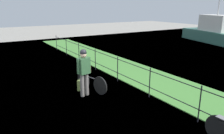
{
  "coord_description": "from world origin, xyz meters",
  "views": [
    {
      "loc": [
        6.27,
        -2.63,
        3.08
      ],
      "look_at": [
        -0.3,
        1.48,
        0.9
      ],
      "focal_mm": 34.81,
      "sensor_mm": 36.0,
      "label": 1
    }
  ],
  "objects": [
    {
      "name": "moored_boat_near",
      "position": [
        -5.14,
        15.25,
        0.84
      ],
      "size": [
        7.09,
        3.98,
        3.94
      ],
      "color": "#336656",
      "rests_on": "ground"
    },
    {
      "name": "ground_plane",
      "position": [
        0.0,
        0.0,
        0.0
      ],
      "size": [
        60.0,
        60.0,
        0.0
      ],
      "primitive_type": "plane",
      "color": "gray"
    },
    {
      "name": "wooden_crate",
      "position": [
        -0.94,
        0.68,
        0.79
      ],
      "size": [
        0.44,
        0.34,
        0.25
      ],
      "primitive_type": "cube",
      "rotation": [
        0.0,
        0.0,
        0.24
      ],
      "color": "brown",
      "rests_on": "bicycle_main"
    },
    {
      "name": "cyclist_person",
      "position": [
        -0.34,
        0.36,
        1.0
      ],
      "size": [
        0.35,
        0.53,
        1.68
      ],
      "color": "slate",
      "rests_on": "ground"
    },
    {
      "name": "bicycle_main",
      "position": [
        -0.61,
        0.76,
        0.35
      ],
      "size": [
        1.6,
        0.43,
        0.67
      ],
      "color": "black",
      "rests_on": "ground"
    },
    {
      "name": "grass_strip",
      "position": [
        0.0,
        3.57,
        0.01
      ],
      "size": [
        27.0,
        2.4,
        0.03
      ],
      "primitive_type": "cube",
      "color": "#478438",
      "rests_on": "ground"
    },
    {
      "name": "backpack_on_paving",
      "position": [
        -0.92,
        0.46,
        0.2
      ],
      "size": [
        0.33,
        0.32,
        0.4
      ],
      "primitive_type": "cube",
      "rotation": [
        0.0,
        0.0,
        2.44
      ],
      "color": "olive",
      "rests_on": "ground"
    },
    {
      "name": "terrier_dog",
      "position": [
        -0.92,
        0.68,
        0.99
      ],
      "size": [
        0.32,
        0.2,
        0.18
      ],
      "color": "silver",
      "rests_on": "wooden_crate"
    },
    {
      "name": "iron_fence",
      "position": [
        0.0,
        2.2,
        0.62
      ],
      "size": [
        18.04,
        0.04,
        1.07
      ],
      "color": "black",
      "rests_on": "ground"
    }
  ]
}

